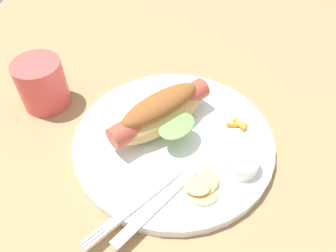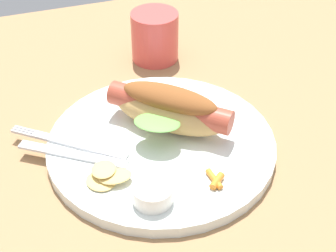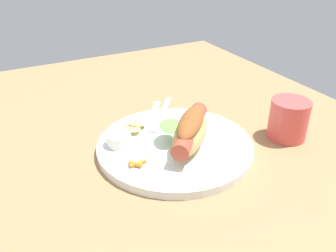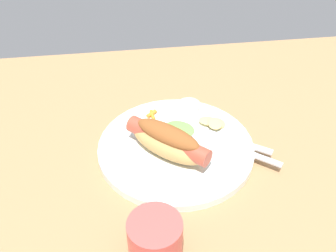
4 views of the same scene
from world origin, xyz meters
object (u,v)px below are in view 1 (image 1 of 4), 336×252
object	(u,v)px
hot_dog	(162,113)
fork	(140,202)
sauce_ramekin	(241,163)
knife	(157,205)
drinking_cup	(42,84)
carrot_garnish	(238,124)
plate	(174,141)
chips_pile	(203,187)

from	to	relation	value
hot_dog	fork	size ratio (longest dim) A/B	1.11
sauce_ramekin	knife	bearing A→B (deg)	-55.54
hot_dog	drinking_cup	world-z (taller)	drinking_cup
knife	carrot_garnish	size ratio (longest dim) A/B	4.54
carrot_garnish	drinking_cup	size ratio (longest dim) A/B	0.39
plate	hot_dog	bearing A→B (deg)	-133.17
sauce_ramekin	chips_pile	size ratio (longest dim) A/B	0.74
hot_dog	chips_pile	size ratio (longest dim) A/B	2.41
sauce_ramekin	plate	bearing A→B (deg)	-113.75
plate	sauce_ramekin	size ratio (longest dim) A/B	6.38
plate	carrot_garnish	size ratio (longest dim) A/B	9.30
knife	carrot_garnish	bearing A→B (deg)	-179.35
knife	fork	bearing A→B (deg)	-59.41
knife	chips_pile	xyz separation A→B (cm)	(-3.07, 5.69, 0.47)
knife	drinking_cup	world-z (taller)	drinking_cup
fork	carrot_garnish	size ratio (longest dim) A/B	4.24
carrot_garnish	sauce_ramekin	bearing A→B (deg)	1.60
fork	knife	distance (cm)	2.20
hot_dog	knife	distance (cm)	13.92
carrot_garnish	drinking_cup	xyz separation A→B (cm)	(-2.93, -32.33, 2.11)
sauce_ramekin	knife	world-z (taller)	sauce_ramekin
drinking_cup	chips_pile	bearing A→B (deg)	61.22
knife	chips_pile	bearing A→B (deg)	153.35
sauce_ramekin	carrot_garnish	xyz separation A→B (cm)	(-7.96, -0.22, -0.71)
carrot_garnish	chips_pile	bearing A→B (deg)	-21.27
hot_dog	carrot_garnish	world-z (taller)	hot_dog
plate	sauce_ramekin	bearing A→B (deg)	66.25
hot_dog	chips_pile	xyz separation A→B (cm)	(10.47, 6.89, -2.52)
fork	carrot_garnish	world-z (taller)	carrot_garnish
hot_dog	carrot_garnish	xyz separation A→B (cm)	(-1.75, 11.65, -2.76)
chips_pile	fork	bearing A→B (deg)	-69.79
carrot_garnish	plate	bearing A→B (deg)	-69.46
knife	carrot_garnish	xyz separation A→B (cm)	(-15.29, 10.45, 0.23)
carrot_garnish	fork	bearing A→B (deg)	-39.90
plate	chips_pile	distance (cm)	10.00
knife	chips_pile	size ratio (longest dim) A/B	2.31
knife	hot_dog	bearing A→B (deg)	-139.93
hot_dog	chips_pile	world-z (taller)	hot_dog
fork	chips_pile	world-z (taller)	chips_pile
fork	plate	bearing A→B (deg)	-155.15
fork	chips_pile	distance (cm)	8.41
chips_pile	drinking_cup	distance (cm)	31.52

